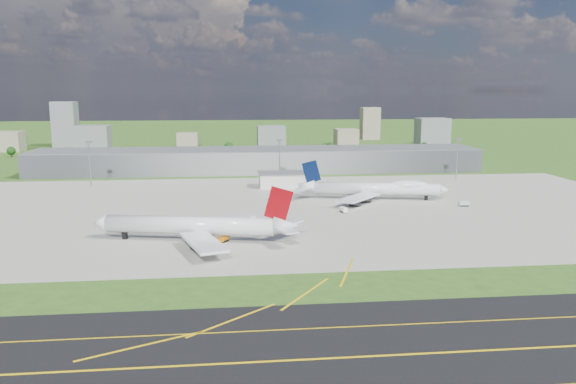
{
  "coord_description": "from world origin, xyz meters",
  "views": [
    {
      "loc": [
        -20.4,
        -216.2,
        54.47
      ],
      "look_at": [
        6.3,
        33.78,
        9.0
      ],
      "focal_mm": 35.0,
      "sensor_mm": 36.0,
      "label": 1
    }
  ],
  "objects": [
    {
      "name": "bldg_ce",
      "position": [
        100.0,
        350.0,
        8.0
      ],
      "size": [
        22.0,
        24.0,
        16.0
      ],
      "primitive_type": "cube",
      "color": "gray",
      "rests_on": "ground"
    },
    {
      "name": "bldg_w",
      "position": [
        -140.0,
        300.0,
        12.0
      ],
      "size": [
        28.0,
        22.0,
        24.0
      ],
      "primitive_type": "cube",
      "color": "slate",
      "rests_on": "ground"
    },
    {
      "name": "taxiway",
      "position": [
        0.0,
        -110.0,
        0.03
      ],
      "size": [
        1400.0,
        60.0,
        0.06
      ],
      "primitive_type": "cube",
      "color": "black",
      "rests_on": "ground"
    },
    {
      "name": "tug_yellow",
      "position": [
        -22.74,
        -16.29,
        1.01
      ],
      "size": [
        4.19,
        4.59,
        1.95
      ],
      "rotation": [
        0.0,
        0.0,
        0.95
      ],
      "color": "orange",
      "rests_on": "ground"
    },
    {
      "name": "tree_far_w",
      "position": [
        -200.0,
        270.0,
        5.18
      ],
      "size": [
        7.2,
        7.2,
        8.8
      ],
      "color": "#382314",
      "rests_on": "ground"
    },
    {
      "name": "airliner_blue_quad",
      "position": [
        53.66,
        57.46,
        5.51
      ],
      "size": [
        75.38,
        58.34,
        19.82
      ],
      "rotation": [
        0.0,
        0.0,
        -0.2
      ],
      "color": "white",
      "rests_on": "ground"
    },
    {
      "name": "mast_east",
      "position": [
        120.0,
        115.0,
        17.71
      ],
      "size": [
        3.5,
        2.0,
        25.9
      ],
      "color": "gray",
      "rests_on": "ground"
    },
    {
      "name": "ground",
      "position": [
        0.0,
        150.0,
        0.0
      ],
      "size": [
        1400.0,
        1400.0,
        0.0
      ],
      "primitive_type": "plane",
      "color": "#31561A",
      "rests_on": "ground"
    },
    {
      "name": "bldg_cw",
      "position": [
        -60.0,
        340.0,
        7.0
      ],
      "size": [
        20.0,
        18.0,
        14.0
      ],
      "primitive_type": "cube",
      "color": "gray",
      "rests_on": "ground"
    },
    {
      "name": "terminal",
      "position": [
        0.0,
        165.0,
        7.5
      ],
      "size": [
        300.0,
        42.0,
        15.0
      ],
      "primitive_type": "cube",
      "color": "gray",
      "rests_on": "ground"
    },
    {
      "name": "tree_far_e",
      "position": [
        160.0,
        285.0,
        4.53
      ],
      "size": [
        6.3,
        6.3,
        7.7
      ],
      "color": "#382314",
      "rests_on": "ground"
    },
    {
      "name": "ops_building",
      "position": [
        10.0,
        100.0,
        4.0
      ],
      "size": [
        26.0,
        16.0,
        8.0
      ],
      "primitive_type": "cube",
      "color": "silver",
      "rests_on": "ground"
    },
    {
      "name": "airliner_red_twin",
      "position": [
        -32.21,
        -14.28,
        5.62
      ],
      "size": [
        76.25,
        58.57,
        21.09
      ],
      "rotation": [
        0.0,
        0.0,
        2.93
      ],
      "color": "white",
      "rests_on": "ground"
    },
    {
      "name": "tree_w",
      "position": [
        -110.0,
        265.0,
        4.86
      ],
      "size": [
        6.75,
        6.75,
        8.25
      ],
      "color": "#382314",
      "rests_on": "ground"
    },
    {
      "name": "bldg_tall_w",
      "position": [
        -180.0,
        360.0,
        22.0
      ],
      "size": [
        22.0,
        20.0,
        44.0
      ],
      "primitive_type": "cube",
      "color": "slate",
      "rests_on": "ground"
    },
    {
      "name": "mast_west",
      "position": [
        -100.0,
        115.0,
        17.71
      ],
      "size": [
        3.5,
        2.0,
        25.9
      ],
      "color": "gray",
      "rests_on": "ground"
    },
    {
      "name": "van_white_near",
      "position": [
        31.05,
        28.44,
        1.19
      ],
      "size": [
        3.0,
        4.86,
        2.34
      ],
      "rotation": [
        0.0,
        0.0,
        1.81
      ],
      "color": "white",
      "rests_on": "ground"
    },
    {
      "name": "tree_c",
      "position": [
        -20.0,
        280.0,
        5.84
      ],
      "size": [
        8.1,
        8.1,
        9.9
      ],
      "color": "#382314",
      "rests_on": "ground"
    },
    {
      "name": "bldg_tall_e",
      "position": [
        140.0,
        410.0,
        18.0
      ],
      "size": [
        20.0,
        18.0,
        36.0
      ],
      "primitive_type": "cube",
      "color": "gray",
      "rests_on": "ground"
    },
    {
      "name": "mast_center",
      "position": [
        10.0,
        115.0,
        17.71
      ],
      "size": [
        3.5,
        2.0,
        25.9
      ],
      "color": "gray",
      "rests_on": "ground"
    },
    {
      "name": "bldg_c",
      "position": [
        20.0,
        310.0,
        11.0
      ],
      "size": [
        26.0,
        20.0,
        22.0
      ],
      "primitive_type": "cube",
      "color": "slate",
      "rests_on": "ground"
    },
    {
      "name": "van_white_far",
      "position": [
        91.23,
        35.88,
        1.28
      ],
      "size": [
        5.16,
        2.9,
        2.53
      ],
      "rotation": [
        0.0,
        0.0,
        -0.12
      ],
      "color": "silver",
      "rests_on": "ground"
    },
    {
      "name": "bldg_far_w",
      "position": [
        -220.0,
        320.0,
        9.0
      ],
      "size": [
        24.0,
        20.0,
        18.0
      ],
      "primitive_type": "cube",
      "color": "gray",
      "rests_on": "ground"
    },
    {
      "name": "apron",
      "position": [
        10.0,
        40.0,
        0.04
      ],
      "size": [
        360.0,
        190.0,
        0.08
      ],
      "primitive_type": "cube",
      "color": "gray",
      "rests_on": "ground"
    },
    {
      "name": "bldg_e",
      "position": [
        180.0,
        320.0,
        14.0
      ],
      "size": [
        30.0,
        22.0,
        28.0
      ],
      "primitive_type": "cube",
      "color": "slate",
      "rests_on": "ground"
    },
    {
      "name": "tree_e",
      "position": [
        70.0,
        275.0,
        5.51
      ],
      "size": [
        7.65,
        7.65,
        9.35
      ],
      "color": "#382314",
      "rests_on": "ground"
    }
  ]
}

